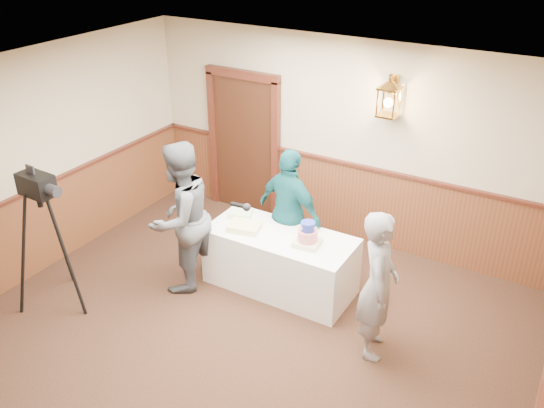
{
  "coord_description": "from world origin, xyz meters",
  "views": [
    {
      "loc": [
        2.81,
        -3.25,
        4.24
      ],
      "look_at": [
        -0.1,
        1.7,
        1.25
      ],
      "focal_mm": 38.0,
      "sensor_mm": 36.0,
      "label": 1
    }
  ],
  "objects_px": {
    "display_table": "(280,261)",
    "tv_camera_rig": "(50,248)",
    "sheet_cake_green": "(240,214)",
    "baker": "(378,285)",
    "sheet_cake_yellow": "(245,227)",
    "tiered_cake": "(308,236)",
    "assistant_p": "(290,212)",
    "interviewer": "(181,218)"
  },
  "relations": [
    {
      "from": "tiered_cake",
      "to": "tv_camera_rig",
      "type": "distance_m",
      "value": 2.96
    },
    {
      "from": "interviewer",
      "to": "assistant_p",
      "type": "height_order",
      "value": "interviewer"
    },
    {
      "from": "baker",
      "to": "tiered_cake",
      "type": "bearing_deg",
      "value": 47.5
    },
    {
      "from": "sheet_cake_green",
      "to": "tv_camera_rig",
      "type": "bearing_deg",
      "value": -129.76
    },
    {
      "from": "sheet_cake_yellow",
      "to": "assistant_p",
      "type": "distance_m",
      "value": 0.62
    },
    {
      "from": "assistant_p",
      "to": "tv_camera_rig",
      "type": "height_order",
      "value": "tv_camera_rig"
    },
    {
      "from": "assistant_p",
      "to": "display_table",
      "type": "bearing_deg",
      "value": 117.87
    },
    {
      "from": "sheet_cake_green",
      "to": "display_table",
      "type": "bearing_deg",
      "value": -12.38
    },
    {
      "from": "sheet_cake_green",
      "to": "baker",
      "type": "distance_m",
      "value": 2.18
    },
    {
      "from": "tiered_cake",
      "to": "assistant_p",
      "type": "xyz_separation_m",
      "value": [
        -0.48,
        0.45,
        -0.03
      ]
    },
    {
      "from": "tiered_cake",
      "to": "baker",
      "type": "height_order",
      "value": "baker"
    },
    {
      "from": "tiered_cake",
      "to": "assistant_p",
      "type": "relative_size",
      "value": 0.19
    },
    {
      "from": "sheet_cake_yellow",
      "to": "sheet_cake_green",
      "type": "xyz_separation_m",
      "value": [
        -0.23,
        0.26,
        -0.01
      ]
    },
    {
      "from": "baker",
      "to": "display_table",
      "type": "bearing_deg",
      "value": 51.82
    },
    {
      "from": "tiered_cake",
      "to": "sheet_cake_green",
      "type": "distance_m",
      "value": 1.07
    },
    {
      "from": "tiered_cake",
      "to": "tv_camera_rig",
      "type": "xyz_separation_m",
      "value": [
        -2.51,
        -1.57,
        -0.11
      ]
    },
    {
      "from": "tv_camera_rig",
      "to": "display_table",
      "type": "bearing_deg",
      "value": 39.36
    },
    {
      "from": "interviewer",
      "to": "sheet_cake_green",
      "type": "bearing_deg",
      "value": 156.56
    },
    {
      "from": "interviewer",
      "to": "tiered_cake",
      "type": "bearing_deg",
      "value": 114.93
    },
    {
      "from": "display_table",
      "to": "interviewer",
      "type": "distance_m",
      "value": 1.32
    },
    {
      "from": "tiered_cake",
      "to": "interviewer",
      "type": "distance_m",
      "value": 1.52
    },
    {
      "from": "tiered_cake",
      "to": "tv_camera_rig",
      "type": "relative_size",
      "value": 0.19
    },
    {
      "from": "baker",
      "to": "tv_camera_rig",
      "type": "xyz_separation_m",
      "value": [
        -3.54,
        -1.12,
        -0.07
      ]
    },
    {
      "from": "display_table",
      "to": "tiered_cake",
      "type": "bearing_deg",
      "value": -6.41
    },
    {
      "from": "tiered_cake",
      "to": "sheet_cake_yellow",
      "type": "xyz_separation_m",
      "value": [
        -0.82,
        -0.08,
        -0.08
      ]
    },
    {
      "from": "display_table",
      "to": "interviewer",
      "type": "relative_size",
      "value": 0.95
    },
    {
      "from": "baker",
      "to": "tv_camera_rig",
      "type": "height_order",
      "value": "tv_camera_rig"
    },
    {
      "from": "baker",
      "to": "assistant_p",
      "type": "height_order",
      "value": "assistant_p"
    },
    {
      "from": "sheet_cake_green",
      "to": "assistant_p",
      "type": "relative_size",
      "value": 0.17
    },
    {
      "from": "display_table",
      "to": "baker",
      "type": "xyz_separation_m",
      "value": [
        1.41,
        -0.49,
        0.45
      ]
    },
    {
      "from": "sheet_cake_green",
      "to": "baker",
      "type": "height_order",
      "value": "baker"
    },
    {
      "from": "sheet_cake_yellow",
      "to": "tv_camera_rig",
      "type": "bearing_deg",
      "value": -138.62
    },
    {
      "from": "sheet_cake_yellow",
      "to": "sheet_cake_green",
      "type": "distance_m",
      "value": 0.35
    },
    {
      "from": "display_table",
      "to": "assistant_p",
      "type": "bearing_deg",
      "value": 103.56
    },
    {
      "from": "interviewer",
      "to": "sheet_cake_yellow",
      "type": "bearing_deg",
      "value": 130.57
    },
    {
      "from": "display_table",
      "to": "assistant_p",
      "type": "height_order",
      "value": "assistant_p"
    },
    {
      "from": "display_table",
      "to": "tv_camera_rig",
      "type": "relative_size",
      "value": 1.07
    },
    {
      "from": "tv_camera_rig",
      "to": "baker",
      "type": "bearing_deg",
      "value": 19.76
    },
    {
      "from": "sheet_cake_green",
      "to": "interviewer",
      "type": "distance_m",
      "value": 0.82
    },
    {
      "from": "display_table",
      "to": "sheet_cake_green",
      "type": "distance_m",
      "value": 0.79
    },
    {
      "from": "interviewer",
      "to": "baker",
      "type": "relative_size",
      "value": 1.14
    },
    {
      "from": "assistant_p",
      "to": "sheet_cake_green",
      "type": "bearing_deg",
      "value": 38.96
    }
  ]
}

